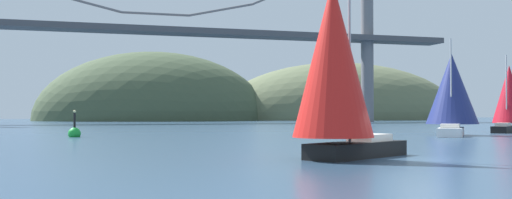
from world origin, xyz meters
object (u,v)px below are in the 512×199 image
sailboat_red_spinnaker (335,66)px  channel_buoy (74,133)px  sailboat_crimson_sail (509,97)px  sailboat_navy_sail (452,92)px

sailboat_red_spinnaker → channel_buoy: size_ratio=3.66×
sailboat_crimson_sail → sailboat_navy_sail: 13.04m
sailboat_red_spinnaker → sailboat_crimson_sail: (34.29, 28.94, -0.45)m
sailboat_red_spinnaker → sailboat_navy_sail: 32.30m
sailboat_crimson_sail → sailboat_navy_sail: (-11.61, -5.94, 0.26)m
sailboat_crimson_sail → channel_buoy: (-45.96, 0.63, -3.53)m
sailboat_red_spinnaker → sailboat_crimson_sail: bearing=40.2°
sailboat_navy_sail → channel_buoy: size_ratio=3.45×
sailboat_crimson_sail → channel_buoy: sailboat_crimson_sail is taller
sailboat_red_spinnaker → sailboat_navy_sail: bearing=45.4°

